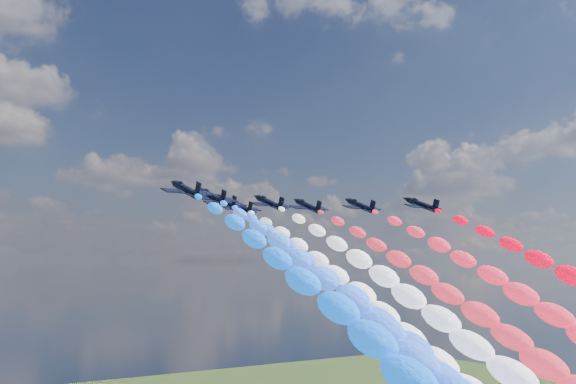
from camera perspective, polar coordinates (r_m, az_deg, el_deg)
jet_0 at (r=130.25m, az=-8.52°, el=0.22°), size 10.56×13.95×7.01m
trail_0 at (r=87.44m, az=5.35°, el=-12.30°), size 5.74×94.62×48.99m
jet_1 at (r=143.73m, az=-6.38°, el=-0.37°), size 10.57×13.96×7.01m
trail_1 at (r=101.72m, az=6.51°, el=-11.36°), size 5.74×94.62×48.99m
jet_2 at (r=155.66m, az=-5.38°, el=-0.80°), size 10.01×13.56×7.01m
trail_2 at (r=113.93m, az=6.50°, el=-10.76°), size 5.74×94.62×48.99m
jet_3 at (r=158.38m, az=-1.57°, el=-0.91°), size 10.66×14.02×7.01m
trail_3 at (r=118.80m, az=11.32°, el=-10.48°), size 5.74×94.62×48.99m
jet_4 at (r=170.96m, az=-3.96°, el=-1.25°), size 9.91×13.49×7.01m
trail_4 at (r=129.73m, az=6.95°, el=-10.15°), size 5.74×94.62×48.99m
jet_5 at (r=167.68m, az=1.67°, el=-1.18°), size 9.97×13.53×7.01m
trail_5 at (r=129.89m, az=14.56°, el=-10.00°), size 5.74×94.62×48.99m
jet_6 at (r=167.64m, az=6.09°, el=-1.15°), size 10.22×13.71×7.01m
trail_6 at (r=132.81m, az=20.13°, el=-9.74°), size 5.74×94.62×48.99m
jet_7 at (r=166.98m, az=11.12°, el=-1.05°), size 9.95×13.51×7.01m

